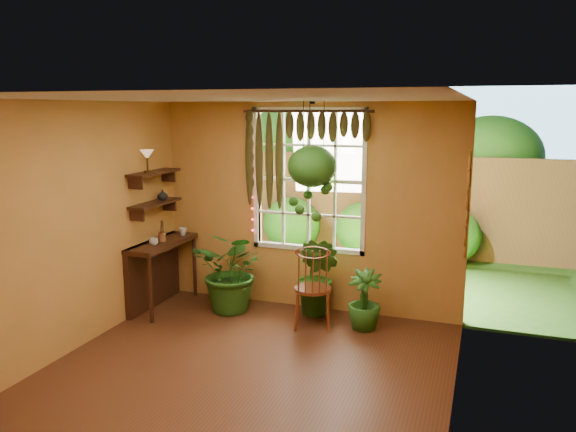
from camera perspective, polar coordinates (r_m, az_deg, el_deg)
name	(u,v)px	position (r m, az deg, el deg)	size (l,w,h in m)	color
floor	(237,382)	(5.71, -5.20, -16.43)	(4.50, 4.50, 0.00)	#562818
ceiling	(232,98)	(5.07, -5.73, 11.80)	(4.50, 4.50, 0.00)	silver
wall_back	(308,207)	(7.28, 2.04, 0.89)	(4.00, 4.00, 0.00)	#CD8846
wall_left	(60,231)	(6.32, -22.12, -1.46)	(4.50, 4.50, 0.00)	#CD8846
wall_right	(459,267)	(4.76, 17.01, -5.01)	(4.50, 4.50, 0.00)	#CD8846
window	(309,180)	(7.26, 2.14, 3.65)	(1.52, 0.10, 1.86)	white
valance_vine	(300,136)	(7.12, 1.22, 8.17)	(1.70, 0.12, 1.10)	#371C0F
string_lights	(252,175)	(7.43, -3.69, 4.19)	(0.03, 0.03, 1.54)	#FF2633
wall_plates	(467,207)	(6.47, 17.73, 0.90)	(0.04, 0.32, 1.10)	#FCF1CE
counter_ledge	(156,266)	(7.69, -13.26, -4.97)	(0.40, 1.20, 0.90)	#371C0F
shelf_lower	(155,203)	(7.49, -13.32, 1.26)	(0.25, 0.90, 0.04)	#371C0F
shelf_upper	(154,173)	(7.43, -13.46, 4.30)	(0.25, 0.90, 0.04)	#371C0F
backyard	(387,174)	(11.70, 10.06, 4.20)	(14.00, 10.00, 12.00)	#295D1A
windsor_chair	(313,299)	(6.85, 2.52, -8.46)	(0.55, 0.57, 1.20)	brown
potted_plant_left	(233,271)	(7.32, -5.58, -5.58)	(0.98, 0.85, 1.09)	#174312
potted_plant_mid	(318,276)	(7.16, 3.05, -6.12)	(0.57, 0.46, 1.04)	#174312
potted_plant_right	(364,300)	(6.84, 7.75, -8.43)	(0.41, 0.41, 0.73)	#174312
hanging_basket	(312,172)	(6.79, 2.45, 4.50)	(0.59, 0.59, 1.43)	black
cup_a	(154,242)	(7.34, -13.49, -2.55)	(0.12, 0.12, 0.09)	silver
cup_b	(183,232)	(7.83, -10.64, -1.57)	(0.11, 0.11, 0.10)	beige
brush_jar	(162,231)	(7.52, -12.70, -1.49)	(0.10, 0.10, 0.35)	brown
shelf_vase	(163,195)	(7.61, -12.62, 2.12)	(0.13, 0.13, 0.14)	#B2AD99
tiffany_lamp	(147,156)	(7.27, -14.13, 5.94)	(0.17, 0.17, 0.29)	#573819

